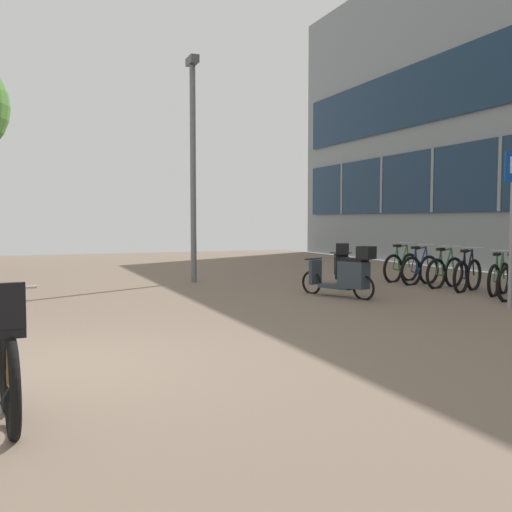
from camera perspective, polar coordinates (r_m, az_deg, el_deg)
ground at (r=6.54m, az=-6.21°, el=-10.02°), size 21.00×40.00×0.13m
bicycle_foreground at (r=4.75m, az=-23.67°, el=-10.28°), size 0.64×1.41×1.12m
bicycle_rack_01 at (r=12.56m, az=22.89°, el=-2.08°), size 1.17×0.64×0.93m
bicycle_rack_02 at (r=12.97m, az=20.18°, el=-1.80°), size 1.24×0.60×0.96m
bicycle_rack_03 at (r=13.51m, az=18.19°, el=-1.54°), size 1.33×0.49×0.96m
bicycle_rack_04 at (r=13.98m, az=15.90°, el=-1.33°), size 1.30×0.47×0.97m
bicycle_rack_05 at (r=14.54m, az=14.17°, el=-1.09°), size 1.33×0.51×0.99m
scooter_near at (r=13.20m, az=8.46°, el=-1.01°), size 1.00×1.48×1.02m
scooter_mid at (r=11.28m, az=9.00°, el=-1.77°), size 0.91×1.67×1.04m
parking_sign at (r=10.70m, az=24.00°, el=3.92°), size 0.40×0.07×2.65m
lamp_post at (r=14.07m, az=-6.25°, el=9.66°), size 0.20×0.52×5.36m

